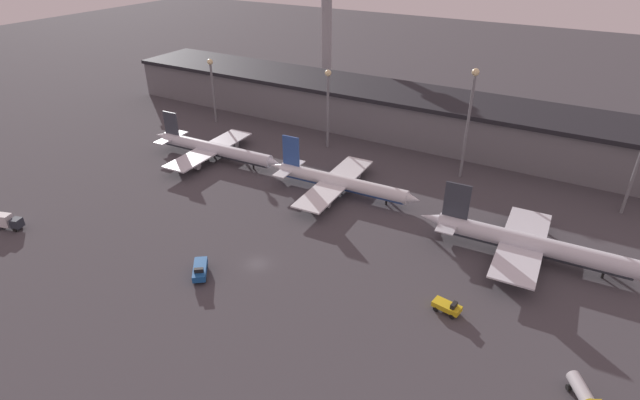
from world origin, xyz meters
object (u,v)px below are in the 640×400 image
at_px(service_vehicle_0, 6,221).
at_px(control_tower, 327,10).
at_px(airplane_1, 339,182).
at_px(service_vehicle_1, 586,398).
at_px(service_vehicle_3, 200,270).
at_px(airplane_2, 530,244).
at_px(service_vehicle_2, 447,307).
at_px(airplane_0, 214,149).

distance_m(service_vehicle_0, control_tower, 145.40).
xyz_separation_m(airplane_1, control_tower, (-56.20, 92.85, 24.03)).
height_order(service_vehicle_1, service_vehicle_3, service_vehicle_1).
distance_m(airplane_2, service_vehicle_0, 109.07).
bearing_deg(service_vehicle_1, airplane_2, 171.55).
bearing_deg(service_vehicle_2, control_tower, 136.24).
relative_size(airplane_2, service_vehicle_3, 6.68).
bearing_deg(service_vehicle_0, service_vehicle_2, -4.28).
bearing_deg(service_vehicle_1, airplane_0, -141.90).
bearing_deg(airplane_1, service_vehicle_0, -139.63).
xyz_separation_m(airplane_1, service_vehicle_1, (58.18, -37.76, -1.26)).
xyz_separation_m(airplane_0, control_tower, (-16.43, 92.68, 23.97)).
bearing_deg(airplane_2, service_vehicle_1, -70.12).
distance_m(airplane_1, control_tower, 111.16).
distance_m(service_vehicle_0, service_vehicle_1, 113.33).
bearing_deg(service_vehicle_2, airplane_2, 78.13).
xyz_separation_m(airplane_0, airplane_2, (84.71, -5.62, 0.29)).
relative_size(airplane_2, service_vehicle_1, 5.95).
relative_size(service_vehicle_0, control_tower, 0.15).
distance_m(service_vehicle_2, service_vehicle_3, 45.15).
xyz_separation_m(service_vehicle_0, service_vehicle_1, (112.62, 12.60, -0.20)).
bearing_deg(service_vehicle_3, service_vehicle_1, 55.92).
distance_m(airplane_2, service_vehicle_1, 34.95).
bearing_deg(airplane_1, airplane_0, 177.36).
xyz_separation_m(airplane_2, service_vehicle_1, (13.24, -32.31, -1.62)).
relative_size(service_vehicle_0, service_vehicle_2, 1.38).
height_order(service_vehicle_1, control_tower, control_tower).
height_order(airplane_1, service_vehicle_1, airplane_1).
bearing_deg(service_vehicle_3, service_vehicle_0, -117.74).
distance_m(airplane_0, control_tower, 97.13).
relative_size(service_vehicle_1, control_tower, 0.16).
bearing_deg(airplane_2, airplane_1, 170.68).
bearing_deg(service_vehicle_0, service_vehicle_3, -7.75).
height_order(airplane_2, service_vehicle_2, airplane_2).
distance_m(service_vehicle_1, control_tower, 175.44).
bearing_deg(airplane_2, service_vehicle_3, -147.30).
xyz_separation_m(service_vehicle_0, service_vehicle_2, (90.55, 21.75, -0.74)).
relative_size(service_vehicle_2, control_tower, 0.11).
bearing_deg(service_vehicle_1, control_tower, -169.52).
xyz_separation_m(service_vehicle_2, service_vehicle_3, (-43.13, -13.35, 0.15)).
distance_m(airplane_2, control_tower, 143.01).
distance_m(service_vehicle_1, service_vehicle_2, 23.90).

